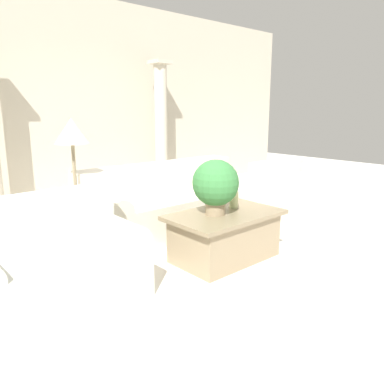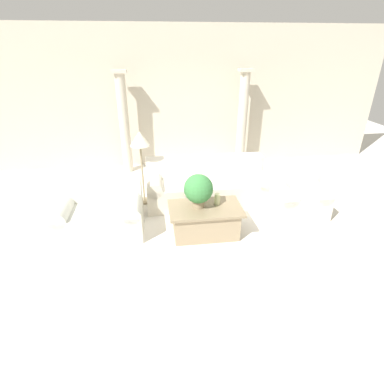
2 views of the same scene
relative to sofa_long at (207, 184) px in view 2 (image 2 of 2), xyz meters
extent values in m
plane|color=silver|center=(-0.28, -0.71, -0.33)|extent=(16.00, 16.00, 0.00)
cube|color=beige|center=(-0.28, 2.15, 1.27)|extent=(10.00, 0.06, 3.20)
cube|color=beige|center=(0.00, -0.06, -0.10)|extent=(2.29, 0.92, 0.45)
cube|color=beige|center=(0.00, 0.24, 0.30)|extent=(2.29, 0.32, 0.35)
cylinder|color=beige|center=(-1.01, -0.06, 0.15)|extent=(0.28, 0.92, 0.28)
cylinder|color=beige|center=(1.01, -0.06, 0.15)|extent=(0.28, 0.92, 0.28)
cube|color=silver|center=(-1.90, -0.86, -0.10)|extent=(1.35, 0.92, 0.45)
cube|color=silver|center=(-1.90, -0.56, 0.30)|extent=(1.35, 0.32, 0.35)
cylinder|color=silver|center=(-2.43, -0.86, 0.15)|extent=(0.28, 0.92, 0.28)
cylinder|color=silver|center=(-1.36, -0.86, 0.15)|extent=(0.28, 0.92, 0.28)
cube|color=#998466|center=(-0.23, -1.16, -0.11)|extent=(1.00, 0.61, 0.44)
cube|color=#897759|center=(-0.23, -1.16, 0.13)|extent=(1.14, 0.69, 0.04)
cylinder|color=#937F60|center=(-0.34, -1.12, 0.21)|extent=(0.19, 0.19, 0.12)
sphere|color=#387A3D|center=(-0.34, -1.12, 0.46)|extent=(0.45, 0.45, 0.45)
cylinder|color=beige|center=(-0.03, -1.08, 0.24)|extent=(0.09, 0.09, 0.18)
cylinder|color=gray|center=(-1.21, 0.08, -0.31)|extent=(0.27, 0.27, 0.03)
cylinder|color=gray|center=(-1.21, 0.08, 0.25)|extent=(0.04, 0.04, 1.11)
cone|color=beige|center=(-1.21, 0.08, 0.94)|extent=(0.36, 0.36, 0.26)
cylinder|color=beige|center=(-1.61, 1.73, 0.78)|extent=(0.22, 0.22, 2.23)
cube|color=beige|center=(-1.61, 1.73, 1.93)|extent=(0.31, 0.31, 0.06)
cylinder|color=beige|center=(1.15, 1.73, 0.78)|extent=(0.22, 0.22, 2.23)
cube|color=beige|center=(1.15, 1.73, 1.93)|extent=(0.31, 0.31, 0.06)
cube|color=beige|center=(1.53, -0.73, -0.11)|extent=(0.90, 0.78, 0.45)
cube|color=beige|center=(1.53, -0.47, 0.28)|extent=(0.90, 0.27, 0.33)
cylinder|color=beige|center=(1.22, -0.73, 0.12)|extent=(0.28, 0.78, 0.28)
cylinder|color=beige|center=(1.84, -0.73, 0.12)|extent=(0.28, 0.78, 0.28)
camera|label=1|loc=(-2.83, -3.61, 1.16)|focal=35.00mm
camera|label=2|loc=(-0.98, -5.18, 2.43)|focal=28.00mm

